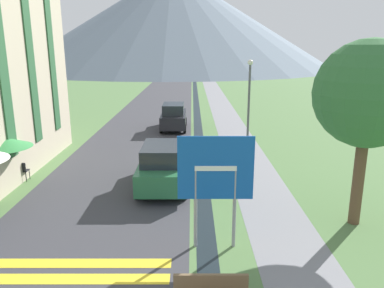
{
  "coord_description": "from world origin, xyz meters",
  "views": [
    {
      "loc": [
        0.77,
        -5.04,
        5.61
      ],
      "look_at": [
        0.73,
        10.0,
        1.69
      ],
      "focal_mm": 35.0,
      "sensor_mm": 36.0,
      "label": 1
    }
  ],
  "objects_px": {
    "parked_car_far": "(175,117)",
    "cafe_chair_far_right": "(24,170)",
    "streetlamp": "(250,99)",
    "parked_car_near": "(164,165)",
    "cafe_umbrella_middle_green": "(4,142)",
    "tree_by_path": "(370,95)",
    "road_sign": "(217,176)"
  },
  "relations": [
    {
      "from": "parked_car_near",
      "to": "tree_by_path",
      "type": "distance_m",
      "value": 7.99
    },
    {
      "from": "streetlamp",
      "to": "tree_by_path",
      "type": "height_order",
      "value": "tree_by_path"
    },
    {
      "from": "road_sign",
      "to": "cafe_umbrella_middle_green",
      "type": "distance_m",
      "value": 9.17
    },
    {
      "from": "parked_car_near",
      "to": "tree_by_path",
      "type": "xyz_separation_m",
      "value": [
        6.49,
        -3.29,
        3.3
      ]
    },
    {
      "from": "parked_car_far",
      "to": "streetlamp",
      "type": "relative_size",
      "value": 0.81
    },
    {
      "from": "parked_car_near",
      "to": "cafe_chair_far_right",
      "type": "height_order",
      "value": "parked_car_near"
    },
    {
      "from": "parked_car_near",
      "to": "parked_car_far",
      "type": "xyz_separation_m",
      "value": [
        -0.11,
        11.09,
        -0.0
      ]
    },
    {
      "from": "road_sign",
      "to": "streetlamp",
      "type": "distance_m",
      "value": 10.12
    },
    {
      "from": "road_sign",
      "to": "streetlamp",
      "type": "xyz_separation_m",
      "value": [
        2.34,
        9.82,
        0.81
      ]
    },
    {
      "from": "parked_car_far",
      "to": "cafe_chair_far_right",
      "type": "relative_size",
      "value": 4.76
    },
    {
      "from": "parked_car_near",
      "to": "cafe_umbrella_middle_green",
      "type": "height_order",
      "value": "cafe_umbrella_middle_green"
    },
    {
      "from": "parked_car_far",
      "to": "tree_by_path",
      "type": "bearing_deg",
      "value": -65.34
    },
    {
      "from": "road_sign",
      "to": "cafe_umbrella_middle_green",
      "type": "xyz_separation_m",
      "value": [
        -8.05,
        4.39,
        -0.16
      ]
    },
    {
      "from": "road_sign",
      "to": "tree_by_path",
      "type": "relative_size",
      "value": 0.56
    },
    {
      "from": "road_sign",
      "to": "tree_by_path",
      "type": "height_order",
      "value": "tree_by_path"
    },
    {
      "from": "road_sign",
      "to": "cafe_chair_far_right",
      "type": "distance_m",
      "value": 9.74
    },
    {
      "from": "parked_car_near",
      "to": "cafe_chair_far_right",
      "type": "relative_size",
      "value": 4.97
    },
    {
      "from": "cafe_chair_far_right",
      "to": "streetlamp",
      "type": "height_order",
      "value": "streetlamp"
    },
    {
      "from": "parked_car_near",
      "to": "cafe_chair_far_right",
      "type": "xyz_separation_m",
      "value": [
        -6.09,
        0.64,
        -0.4
      ]
    },
    {
      "from": "cafe_chair_far_right",
      "to": "cafe_umbrella_middle_green",
      "type": "distance_m",
      "value": 1.82
    },
    {
      "from": "parked_car_far",
      "to": "cafe_chair_far_right",
      "type": "bearing_deg",
      "value": -119.81
    },
    {
      "from": "cafe_umbrella_middle_green",
      "to": "streetlamp",
      "type": "height_order",
      "value": "streetlamp"
    },
    {
      "from": "road_sign",
      "to": "parked_car_near",
      "type": "height_order",
      "value": "road_sign"
    },
    {
      "from": "road_sign",
      "to": "parked_car_far",
      "type": "relative_size",
      "value": 0.81
    },
    {
      "from": "cafe_chair_far_right",
      "to": "tree_by_path",
      "type": "bearing_deg",
      "value": 2.33
    },
    {
      "from": "parked_car_far",
      "to": "tree_by_path",
      "type": "height_order",
      "value": "tree_by_path"
    },
    {
      "from": "parked_car_far",
      "to": "streetlamp",
      "type": "bearing_deg",
      "value": -54.86
    },
    {
      "from": "streetlamp",
      "to": "tree_by_path",
      "type": "distance_m",
      "value": 8.72
    },
    {
      "from": "cafe_umbrella_middle_green",
      "to": "streetlamp",
      "type": "bearing_deg",
      "value": 27.57
    },
    {
      "from": "cafe_chair_far_right",
      "to": "cafe_umbrella_middle_green",
      "type": "xyz_separation_m",
      "value": [
        -0.13,
        -1.05,
        1.48
      ]
    },
    {
      "from": "parked_car_far",
      "to": "streetlamp",
      "type": "distance_m",
      "value": 7.7
    },
    {
      "from": "parked_car_near",
      "to": "parked_car_far",
      "type": "height_order",
      "value": "same"
    }
  ]
}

